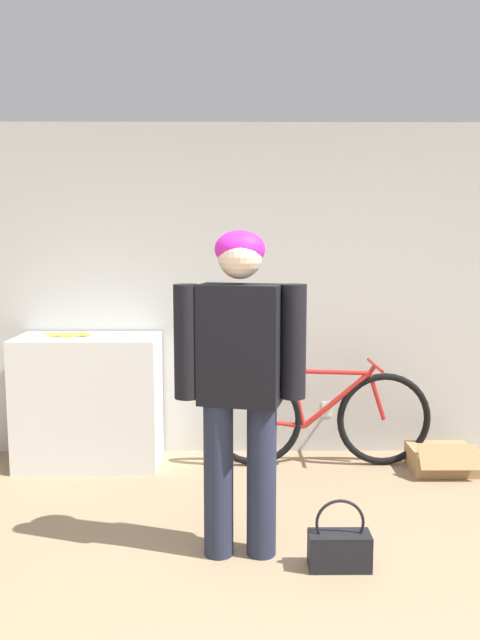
{
  "coord_description": "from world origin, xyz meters",
  "views": [
    {
      "loc": [
        -0.19,
        -2.2,
        1.72
      ],
      "look_at": [
        -0.16,
        1.03,
        1.3
      ],
      "focal_mm": 35.0,
      "sensor_mm": 36.0,
      "label": 1
    }
  ],
  "objects_px": {
    "handbag": "(339,548)",
    "cardboard_box": "(441,459)",
    "person": "(240,370)",
    "bicycle": "(319,417)",
    "banana": "(68,335)"
  },
  "relations": [
    {
      "from": "bicycle",
      "to": "cardboard_box",
      "type": "distance_m",
      "value": 0.95
    },
    {
      "from": "person",
      "to": "cardboard_box",
      "type": "xyz_separation_m",
      "value": [
        1.51,
        1.22,
        -0.94
      ]
    },
    {
      "from": "handbag",
      "to": "cardboard_box",
      "type": "distance_m",
      "value": 1.7
    },
    {
      "from": "person",
      "to": "bicycle",
      "type": "distance_m",
      "value": 1.62
    },
    {
      "from": "handbag",
      "to": "cardboard_box",
      "type": "height_order",
      "value": "handbag"
    },
    {
      "from": "banana",
      "to": "handbag",
      "type": "height_order",
      "value": "banana"
    },
    {
      "from": "person",
      "to": "handbag",
      "type": "distance_m",
      "value": 1.07
    },
    {
      "from": "person",
      "to": "banana",
      "type": "xyz_separation_m",
      "value": [
        -1.27,
        1.36,
        -0.02
      ]
    },
    {
      "from": "handbag",
      "to": "cardboard_box",
      "type": "xyz_separation_m",
      "value": [
        0.99,
        1.38,
        -0.02
      ]
    },
    {
      "from": "person",
      "to": "bicycle",
      "type": "relative_size",
      "value": 1.04
    },
    {
      "from": "person",
      "to": "handbag",
      "type": "height_order",
      "value": "person"
    },
    {
      "from": "handbag",
      "to": "cardboard_box",
      "type": "relative_size",
      "value": 0.82
    },
    {
      "from": "bicycle",
      "to": "banana",
      "type": "relative_size",
      "value": 4.75
    },
    {
      "from": "person",
      "to": "bicycle",
      "type": "bearing_deg",
      "value": 79.37
    },
    {
      "from": "person",
      "to": "cardboard_box",
      "type": "relative_size",
      "value": 3.82
    }
  ]
}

